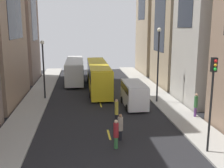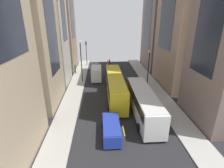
# 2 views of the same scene
# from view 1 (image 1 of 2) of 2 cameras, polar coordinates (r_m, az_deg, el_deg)

# --- Properties ---
(ground_plane) EXTENTS (41.39, 41.39, 0.00)m
(ground_plane) POSITION_cam_1_polar(r_m,az_deg,el_deg) (33.32, -2.96, -2.37)
(ground_plane) COLOR black
(sidewalk_west) EXTENTS (2.94, 44.00, 0.15)m
(sidewalk_west) POSITION_cam_1_polar(r_m,az_deg,el_deg) (33.63, -15.35, -2.52)
(sidewalk_west) COLOR #9E9B93
(sidewalk_west) RESTS_ON ground
(sidewalk_east) EXTENTS (2.94, 44.00, 0.15)m
(sidewalk_east) POSITION_cam_1_polar(r_m,az_deg,el_deg) (34.51, 9.10, -1.87)
(sidewalk_east) COLOR #9E9B93
(sidewalk_east) RESTS_ON ground
(lane_stripe_1) EXTENTS (0.16, 2.00, 0.01)m
(lane_stripe_1) POSITION_cam_1_polar(r_m,az_deg,el_deg) (21.37, -0.66, -10.67)
(lane_stripe_1) COLOR yellow
(lane_stripe_1) RESTS_ON ground
(lane_stripe_2) EXTENTS (0.16, 2.00, 0.01)m
(lane_stripe_2) POSITION_cam_1_polar(r_m,az_deg,el_deg) (29.27, -2.41, -4.37)
(lane_stripe_2) COLOR yellow
(lane_stripe_2) RESTS_ON ground
(lane_stripe_3) EXTENTS (0.16, 2.00, 0.01)m
(lane_stripe_3) POSITION_cam_1_polar(r_m,az_deg,el_deg) (37.39, -3.40, -0.78)
(lane_stripe_3) COLOR yellow
(lane_stripe_3) RESTS_ON ground
(lane_stripe_4) EXTENTS (0.16, 2.00, 0.01)m
(lane_stripe_4) POSITION_cam_1_polar(r_m,az_deg,el_deg) (45.61, -4.03, 1.53)
(lane_stripe_4) COLOR yellow
(lane_stripe_4) RESTS_ON ground
(lane_stripe_5) EXTENTS (0.16, 2.00, 0.01)m
(lane_stripe_5) POSITION_cam_1_polar(r_m,az_deg,el_deg) (53.89, -4.47, 3.12)
(lane_stripe_5) COLOR yellow
(lane_stripe_5) RESTS_ON ground
(building_east_2) EXTENTS (7.29, 8.99, 21.72)m
(building_east_2) POSITION_cam_1_polar(r_m,az_deg,el_deg) (39.85, 15.29, 15.33)
(building_east_2) COLOR tan
(building_east_2) RESTS_ON ground
(city_bus_white) EXTENTS (2.80, 11.93, 3.35)m
(city_bus_white) POSITION_cam_1_polar(r_m,az_deg,el_deg) (41.86, -7.91, 3.28)
(city_bus_white) COLOR silver
(city_bus_white) RESTS_ON ground
(streetcar_yellow) EXTENTS (2.70, 14.10, 3.59)m
(streetcar_yellow) POSITION_cam_1_polar(r_m,az_deg,el_deg) (35.92, -2.95, 2.14)
(streetcar_yellow) COLOR yellow
(streetcar_yellow) RESTS_ON ground
(delivery_van_white) EXTENTS (2.25, 5.09, 2.58)m
(delivery_van_white) POSITION_cam_1_polar(r_m,az_deg,el_deg) (28.21, 4.70, -1.87)
(delivery_van_white) COLOR white
(delivery_van_white) RESTS_ON ground
(car_blue_0) EXTENTS (2.03, 4.72, 1.63)m
(car_blue_0) POSITION_cam_1_polar(r_m,az_deg,el_deg) (46.35, -2.21, 2.91)
(car_blue_0) COLOR #2338AD
(car_blue_0) RESTS_ON ground
(pedestrian_waiting_curb) EXTENTS (0.33, 0.33, 2.18)m
(pedestrian_waiting_curb) POSITION_cam_1_polar(r_m,az_deg,el_deg) (25.83, 17.31, -4.09)
(pedestrian_waiting_curb) COLOR #593372
(pedestrian_waiting_curb) RESTS_ON ground
(pedestrian_crossing_near) EXTENTS (0.32, 0.32, 2.18)m
(pedestrian_crossing_near) POSITION_cam_1_polar(r_m,az_deg,el_deg) (23.37, 0.96, -5.64)
(pedestrian_crossing_near) COLOR black
(pedestrian_crossing_near) RESTS_ON ground
(pedestrian_walking_far) EXTENTS (0.36, 0.36, 2.08)m
(pedestrian_walking_far) POSITION_cam_1_polar(r_m,az_deg,el_deg) (18.74, 0.85, -10.38)
(pedestrian_walking_far) COLOR #336B38
(pedestrian_walking_far) RESTS_ON ground
(pedestrian_crossing_mid) EXTENTS (0.39, 0.39, 2.03)m
(pedestrian_crossing_mid) POSITION_cam_1_polar(r_m,az_deg,el_deg) (20.07, 1.77, -8.96)
(pedestrian_crossing_mid) COLOR black
(pedestrian_crossing_mid) RESTS_ON ground
(traffic_light_near_corner) EXTENTS (0.32, 0.44, 6.24)m
(traffic_light_near_corner) POSITION_cam_1_polar(r_m,az_deg,el_deg) (18.11, 20.47, -0.80)
(traffic_light_near_corner) COLOR black
(traffic_light_near_corner) RESTS_ON ground
(streetlamp_near) EXTENTS (0.44, 0.44, 8.03)m
(streetlamp_near) POSITION_cam_1_polar(r_m,az_deg,el_deg) (29.48, 9.76, 5.47)
(streetlamp_near) COLOR black
(streetlamp_near) RESTS_ON ground
(streetlamp_far) EXTENTS (0.44, 0.44, 6.63)m
(streetlamp_far) POSITION_cam_1_polar(r_m,az_deg,el_deg) (31.57, -14.34, 4.32)
(streetlamp_far) COLOR black
(streetlamp_far) RESTS_ON ground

